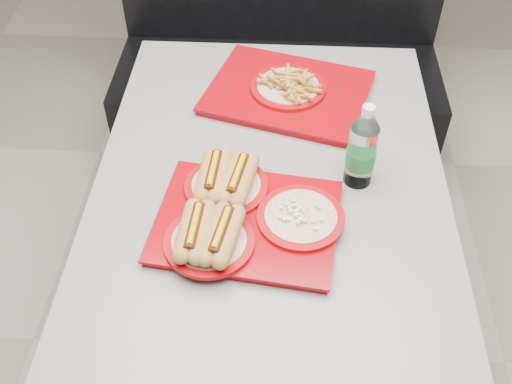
# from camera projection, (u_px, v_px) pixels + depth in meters

# --- Properties ---
(ground) EXTENTS (6.00, 6.00, 0.00)m
(ground) POSITION_uv_depth(u_px,v_px,m) (266.00, 350.00, 2.03)
(ground) COLOR #9F9A8F
(ground) RESTS_ON ground
(diner_table) EXTENTS (0.92, 1.42, 0.75)m
(diner_table) POSITION_uv_depth(u_px,v_px,m) (268.00, 241.00, 1.61)
(diner_table) COLOR black
(diner_table) RESTS_ON ground
(booth_bench) EXTENTS (1.30, 0.57, 1.35)m
(booth_bench) POSITION_uv_depth(u_px,v_px,m) (278.00, 66.00, 2.50)
(booth_bench) COLOR black
(booth_bench) RESTS_ON ground
(tray_near) EXTENTS (0.46, 0.40, 0.09)m
(tray_near) POSITION_uv_depth(u_px,v_px,m) (239.00, 214.00, 1.41)
(tray_near) COLOR #8D0309
(tray_near) RESTS_ON diner_table
(tray_far) EXTENTS (0.54, 0.47, 0.09)m
(tray_far) POSITION_uv_depth(u_px,v_px,m) (288.00, 89.00, 1.76)
(tray_far) COLOR #8D0309
(tray_far) RESTS_ON diner_table
(water_bottle) EXTENTS (0.07, 0.07, 0.24)m
(water_bottle) POSITION_uv_depth(u_px,v_px,m) (362.00, 150.00, 1.46)
(water_bottle) COLOR silver
(water_bottle) RESTS_ON diner_table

